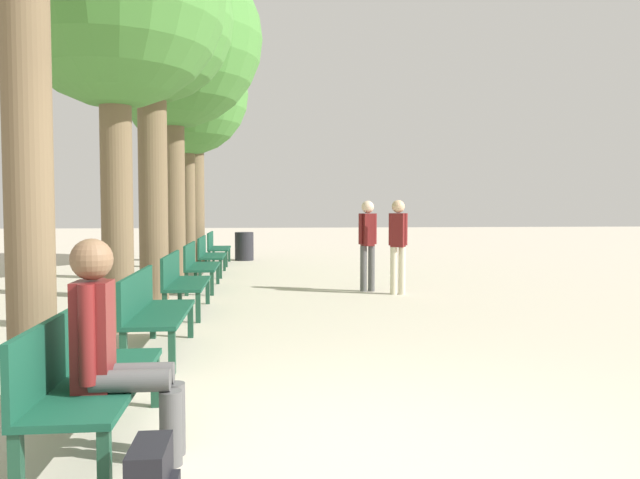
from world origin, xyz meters
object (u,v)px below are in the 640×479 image
at_px(tree_row_3, 172,40).
at_px(tree_row_4, 187,95).
at_px(bench_row_1, 151,307).
at_px(pedestrian_near, 368,240).
at_px(person_seated, 114,345).
at_px(bench_row_5, 216,246).
at_px(bench_row_3, 198,263).
at_px(pedestrian_mid, 398,240).
at_px(bench_row_4, 208,253).
at_px(tree_row_2, 151,26).
at_px(tree_row_5, 195,104).
at_px(bench_row_2, 181,279).
at_px(bench_row_0, 83,371).
at_px(trash_bin, 244,246).

xyz_separation_m(tree_row_3, tree_row_4, (0.00, 2.56, -0.62)).
xyz_separation_m(bench_row_1, pedestrian_near, (2.95, 4.34, 0.42)).
bearing_deg(person_seated, bench_row_5, 91.08).
height_order(bench_row_3, pedestrian_mid, pedestrian_mid).
bearing_deg(bench_row_4, pedestrian_near, -44.94).
height_order(tree_row_2, tree_row_5, tree_row_2).
bearing_deg(bench_row_2, pedestrian_mid, 23.93).
xyz_separation_m(bench_row_1, tree_row_2, (-0.58, 3.81, 3.80)).
relative_size(bench_row_1, pedestrian_near, 1.03).
bearing_deg(bench_row_4, tree_row_4, 110.55).
height_order(bench_row_0, pedestrian_mid, pedestrian_mid).
bearing_deg(tree_row_5, bench_row_1, -86.85).
bearing_deg(pedestrian_near, person_seated, -111.21).
bearing_deg(trash_bin, tree_row_2, -100.28).
xyz_separation_m(bench_row_0, tree_row_2, (-0.58, 6.24, 3.80)).
distance_m(bench_row_1, tree_row_5, 11.27).
xyz_separation_m(bench_row_0, bench_row_2, (0.00, 4.86, 0.00)).
bearing_deg(bench_row_4, person_seated, -88.66).
relative_size(bench_row_1, person_seated, 1.25).
relative_size(pedestrian_near, trash_bin, 2.04).
xyz_separation_m(bench_row_1, bench_row_4, (0.00, 7.28, 0.00)).
distance_m(bench_row_0, tree_row_4, 11.86).
relative_size(tree_row_3, tree_row_4, 1.17).
relative_size(person_seated, pedestrian_mid, 0.82).
xyz_separation_m(bench_row_3, tree_row_2, (-0.58, -1.04, 3.80)).
xyz_separation_m(bench_row_1, bench_row_3, (0.00, 4.86, 0.00)).
xyz_separation_m(tree_row_2, pedestrian_mid, (3.97, 0.12, -3.37)).
bearing_deg(tree_row_3, pedestrian_near, -28.83).
distance_m(bench_row_1, bench_row_3, 4.86).
height_order(bench_row_1, bench_row_5, same).
xyz_separation_m(tree_row_5, trash_bin, (1.28, 0.23, -3.81)).
bearing_deg(tree_row_3, tree_row_2, -90.00).
distance_m(bench_row_5, tree_row_4, 3.77).
relative_size(tree_row_2, person_seated, 4.40).
bearing_deg(pedestrian_near, bench_row_4, 135.06).
distance_m(bench_row_2, tree_row_5, 9.02).
relative_size(bench_row_5, tree_row_5, 0.29).
bearing_deg(trash_bin, pedestrian_near, -70.90).
bearing_deg(bench_row_5, bench_row_1, -90.00).
xyz_separation_m(person_seated, trash_bin, (0.46, 13.50, -0.29)).
xyz_separation_m(bench_row_4, tree_row_3, (-0.58, -1.00, 4.25)).
bearing_deg(tree_row_4, bench_row_3, -81.66).
height_order(bench_row_2, pedestrian_mid, pedestrian_mid).
height_order(bench_row_3, bench_row_5, same).
distance_m(bench_row_2, pedestrian_mid, 3.73).
bearing_deg(tree_row_5, tree_row_2, -90.00).
relative_size(bench_row_4, tree_row_5, 0.29).
bearing_deg(bench_row_0, tree_row_5, 92.56).
height_order(bench_row_3, person_seated, person_seated).
bearing_deg(tree_row_2, bench_row_3, 60.71).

